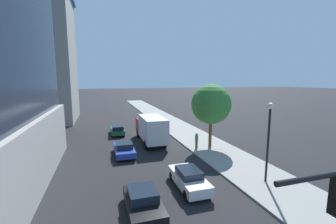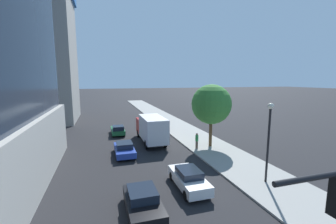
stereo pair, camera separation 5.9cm
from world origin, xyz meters
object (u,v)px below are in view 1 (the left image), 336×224
object	(u,v)px
street_tree	(211,104)
car_blue	(124,149)
car_green	(117,130)
pedestrian_green_shirt	(197,141)
construction_building	(30,43)
car_white	(189,178)
car_black	(143,201)
box_truck	(151,128)
street_lamp	(269,131)

from	to	relation	value
street_tree	car_blue	size ratio (longest dim) A/B	1.65
car_green	pedestrian_green_shirt	xyz separation A→B (m)	(7.90, -9.51, 0.36)
construction_building	car_white	distance (m)	38.92
construction_building	car_blue	size ratio (longest dim) A/B	7.78
car_black	box_truck	distance (m)	14.53
box_truck	car_white	bearing A→B (deg)	-90.00
pedestrian_green_shirt	car_white	bearing A→B (deg)	-118.21
street_tree	car_blue	xyz separation A→B (m)	(-9.77, 0.16, -4.31)
street_tree	car_green	size ratio (longest dim) A/B	1.73
car_white	pedestrian_green_shirt	bearing A→B (deg)	61.79
car_green	construction_building	bearing A→B (deg)	133.01
car_blue	car_black	xyz separation A→B (m)	(0.00, -10.34, 0.03)
car_green	car_black	xyz separation A→B (m)	(0.00, -19.30, 0.03)
car_black	box_truck	bearing A→B (deg)	75.27
car_white	box_truck	distance (m)	12.12
car_black	box_truck	xyz separation A→B (m)	(3.68, 14.01, 1.16)
street_lamp	car_green	world-z (taller)	street_lamp
construction_building	street_lamp	size ratio (longest dim) A/B	5.61
street_tree	car_black	world-z (taller)	street_tree
box_truck	pedestrian_green_shirt	size ratio (longest dim) A/B	4.55
street_lamp	street_tree	size ratio (longest dim) A/B	0.84
car_blue	car_white	distance (m)	9.17
street_tree	car_white	bearing A→B (deg)	-126.47
construction_building	box_truck	distance (m)	29.27
construction_building	street_tree	bearing A→B (deg)	-45.41
car_green	pedestrian_green_shirt	distance (m)	12.36
street_lamp	car_green	xyz separation A→B (m)	(-9.52, 18.39, -3.35)
construction_building	car_white	xyz separation A→B (m)	(17.40, -32.07, -13.55)
pedestrian_green_shirt	car_green	bearing A→B (deg)	129.72
street_tree	car_black	size ratio (longest dim) A/B	1.73
construction_building	street_tree	xyz separation A→B (m)	(23.49, -23.83, -9.29)
construction_building	street_lamp	distance (m)	41.71
car_white	box_truck	bearing A→B (deg)	90.00
car_blue	car_white	size ratio (longest dim) A/B	0.98
construction_building	box_truck	xyz separation A→B (m)	(17.40, -20.00, -12.42)
street_tree	car_white	distance (m)	11.10
car_blue	pedestrian_green_shirt	xyz separation A→B (m)	(7.90, -0.54, 0.36)
street_lamp	pedestrian_green_shirt	world-z (taller)	street_lamp
car_blue	construction_building	bearing A→B (deg)	120.09
pedestrian_green_shirt	car_blue	bearing A→B (deg)	176.08
car_white	car_black	bearing A→B (deg)	-152.21
car_blue	car_white	bearing A→B (deg)	-66.32
street_tree	street_lamp	bearing A→B (deg)	-91.58
car_blue	box_truck	distance (m)	5.33
street_tree	car_white	xyz separation A→B (m)	(-6.09, -8.24, -4.26)
car_blue	car_black	world-z (taller)	car_black
street_tree	car_blue	world-z (taller)	street_tree
car_blue	car_green	bearing A→B (deg)	90.00
street_lamp	car_blue	distance (m)	13.81
pedestrian_green_shirt	street_tree	bearing A→B (deg)	11.50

